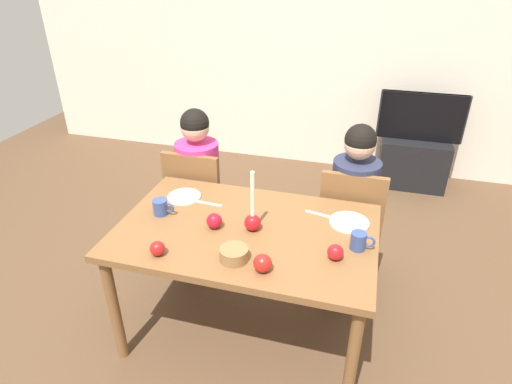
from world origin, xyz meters
The scene contains 21 objects.
ground_plane centered at (0.00, 0.00, 0.00)m, with size 7.68×7.68×0.00m, color brown.
back_wall centered at (0.00, 2.60, 1.30)m, with size 6.40×0.10×2.60m, color beige.
dining_table centered at (0.00, 0.00, 0.67)m, with size 1.40×0.90×0.75m.
chair_left centered at (-0.55, 0.61, 0.51)m, with size 0.40×0.40×0.90m.
chair_right centered at (0.53, 0.61, 0.51)m, with size 0.40×0.40×0.90m.
person_left_child centered at (-0.55, 0.64, 0.57)m, with size 0.30×0.30×1.17m.
person_right_child centered at (0.53, 0.64, 0.57)m, with size 0.30×0.30×1.17m.
tv_stand centered at (1.03, 2.30, 0.24)m, with size 0.64×0.40×0.48m, color black.
tv centered at (1.03, 2.30, 0.71)m, with size 0.79×0.05×0.46m.
candle_centerpiece centered at (0.04, 0.00, 0.82)m, with size 0.09×0.09×0.35m.
plate_left centered at (-0.46, 0.22, 0.76)m, with size 0.20×0.20×0.01m, color silver.
plate_right centered at (0.53, 0.20, 0.76)m, with size 0.22×0.22×0.01m, color silver.
mug_left centered at (-0.51, 0.01, 0.80)m, with size 0.13×0.08×0.09m.
mug_right centered at (0.60, -0.02, 0.80)m, with size 0.12×0.08×0.09m.
fork_left centered at (-0.29, 0.19, 0.75)m, with size 0.18×0.01×0.01m, color silver.
fork_right centered at (0.37, 0.24, 0.75)m, with size 0.18×0.01×0.01m, color silver.
bowl_walnuts centered at (0.02, -0.27, 0.78)m, with size 0.14×0.14×0.06m, color olive.
apple_near_candle centered at (0.49, -0.14, 0.79)m, with size 0.08×0.08×0.08m, color red.
apple_by_left_plate centered at (-0.17, -0.04, 0.79)m, with size 0.09×0.09×0.09m, color #AB1322.
apple_by_right_mug centered at (0.18, -0.32, 0.79)m, with size 0.09×0.09×0.09m, color red.
apple_far_edge centered at (-0.35, -0.34, 0.79)m, with size 0.08×0.08×0.08m, color #AE1918.
Camera 1 is at (0.57, -1.85, 2.06)m, focal length 30.08 mm.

